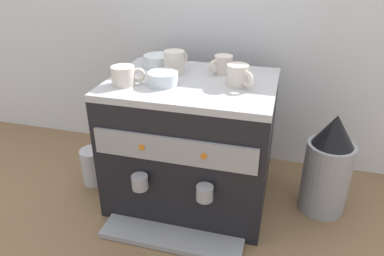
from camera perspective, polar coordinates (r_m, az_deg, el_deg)
ground_plane at (r=1.52m, az=0.00°, el=-10.29°), size 4.00×4.00×0.00m
tiled_backsplash_wall at (r=1.64m, az=3.54°, el=11.12°), size 2.80×0.03×0.95m
espresso_machine at (r=1.38m, az=-0.04°, el=-2.27°), size 0.59×0.56×0.50m
ceramic_cup_0 at (r=1.25m, az=-10.67°, el=8.17°), size 0.11×0.08×0.06m
ceramic_cup_1 at (r=1.36m, az=-2.71°, el=10.44°), size 0.08×0.12×0.08m
ceramic_cup_2 at (r=1.36m, az=4.86°, el=10.00°), size 0.08×0.09×0.07m
ceramic_cup_3 at (r=1.23m, az=7.36°, el=8.24°), size 0.10×0.09×0.07m
ceramic_bowl_0 at (r=1.24m, az=-4.62°, el=7.81°), size 0.10×0.10×0.04m
ceramic_bowl_1 at (r=1.44m, az=-5.43°, el=10.52°), size 0.11×0.11×0.04m
coffee_grinder at (r=1.44m, az=20.72°, el=-5.80°), size 0.17×0.17×0.40m
milk_pitcher at (r=1.60m, az=-15.25°, el=-5.83°), size 0.11×0.11×0.16m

